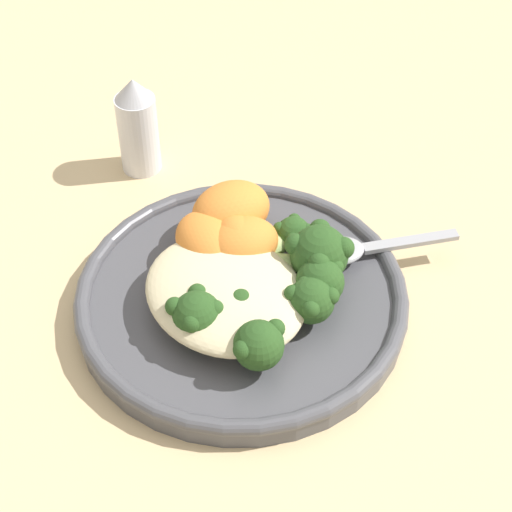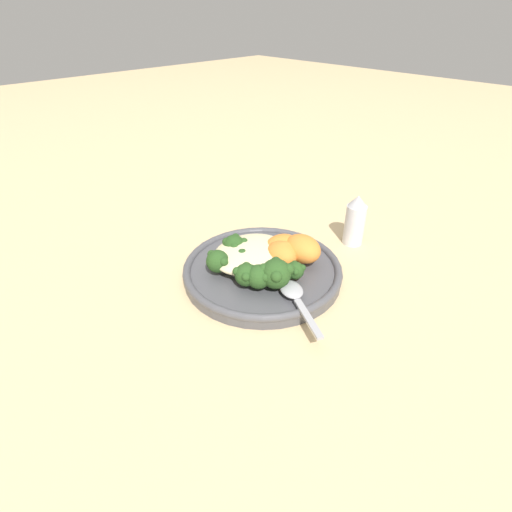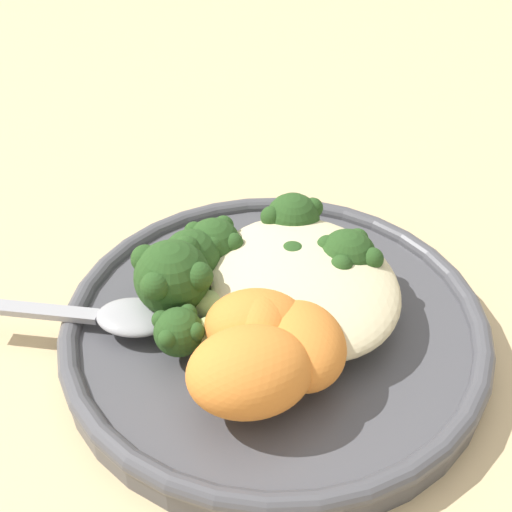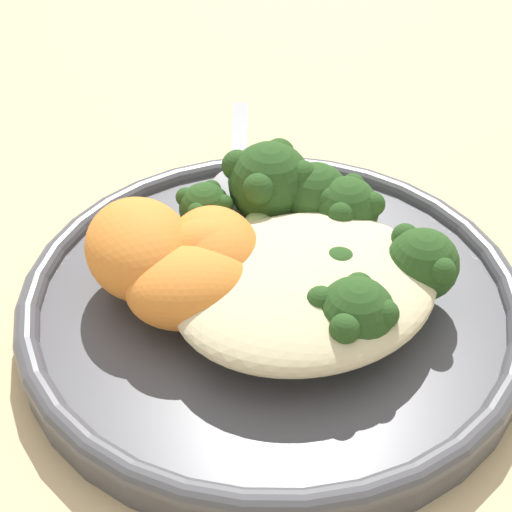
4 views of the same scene
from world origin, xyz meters
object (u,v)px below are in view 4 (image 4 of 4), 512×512
at_px(broccoli_stalk_4, 306,206).
at_px(sweet_potato_chunk_2, 213,251).
at_px(plate, 272,305).
at_px(sweet_potato_chunk_3, 189,286).
at_px(sweet_potato_chunk_0, 209,254).
at_px(broccoli_stalk_6, 216,229).
at_px(spoon, 239,178).
at_px(broccoli_stalk_5, 267,192).
at_px(broccoli_stalk_0, 323,307).
at_px(broccoli_stalk_3, 329,220).
at_px(sweet_potato_chunk_1, 139,249).
at_px(broccoli_stalk_2, 379,268).
at_px(broccoli_stalk_1, 311,280).
at_px(quinoa_mound, 301,283).

relative_size(broccoli_stalk_4, sweet_potato_chunk_2, 1.61).
relative_size(plate, sweet_potato_chunk_3, 4.24).
height_order(sweet_potato_chunk_0, sweet_potato_chunk_3, sweet_potato_chunk_0).
distance_m(broccoli_stalk_6, sweet_potato_chunk_2, 0.02).
bearing_deg(sweet_potato_chunk_0, spoon, -125.90).
bearing_deg(sweet_potato_chunk_2, broccoli_stalk_5, -147.14).
bearing_deg(plate, broccoli_stalk_0, 98.33).
height_order(broccoli_stalk_3, sweet_potato_chunk_1, sweet_potato_chunk_1).
distance_m(broccoli_stalk_2, sweet_potato_chunk_3, 0.09).
height_order(broccoli_stalk_1, sweet_potato_chunk_1, sweet_potato_chunk_1).
relative_size(sweet_potato_chunk_0, sweet_potato_chunk_1, 0.74).
bearing_deg(quinoa_mound, sweet_potato_chunk_1, -39.88).
relative_size(broccoli_stalk_5, sweet_potato_chunk_0, 1.70).
relative_size(sweet_potato_chunk_0, spoon, 0.41).
bearing_deg(sweet_potato_chunk_3, spoon, -128.36).
xyz_separation_m(plate, broccoli_stalk_6, (0.01, -0.04, 0.02)).
bearing_deg(sweet_potato_chunk_2, broccoli_stalk_2, 146.32).
relative_size(sweet_potato_chunk_1, spoon, 0.55).
distance_m(quinoa_mound, spoon, 0.10).
distance_m(broccoli_stalk_2, broccoli_stalk_3, 0.04).
xyz_separation_m(broccoli_stalk_4, sweet_potato_chunk_2, (0.06, 0.01, 0.00)).
relative_size(quinoa_mound, sweet_potato_chunk_0, 2.68).
relative_size(broccoli_stalk_2, sweet_potato_chunk_2, 1.82).
distance_m(plate, broccoli_stalk_4, 0.05).
bearing_deg(broccoli_stalk_5, broccoli_stalk_6, 143.55).
height_order(sweet_potato_chunk_2, sweet_potato_chunk_3, sweet_potato_chunk_2).
relative_size(quinoa_mound, broccoli_stalk_3, 1.33).
xyz_separation_m(quinoa_mound, broccoli_stalk_3, (-0.03, -0.03, 0.00)).
distance_m(broccoli_stalk_3, broccoli_stalk_5, 0.03).
height_order(quinoa_mound, broccoli_stalk_5, broccoli_stalk_5).
xyz_separation_m(sweet_potato_chunk_1, sweet_potato_chunk_3, (-0.01, 0.03, -0.00)).
relative_size(quinoa_mound, broccoli_stalk_1, 1.74).
xyz_separation_m(broccoli_stalk_1, broccoli_stalk_5, (-0.01, -0.06, 0.01)).
bearing_deg(broccoli_stalk_3, broccoli_stalk_5, 114.07).
bearing_deg(broccoli_stalk_6, spoon, -31.50).
bearing_deg(quinoa_mound, spoon, -100.57).
distance_m(broccoli_stalk_0, broccoli_stalk_2, 0.04).
xyz_separation_m(broccoli_stalk_1, sweet_potato_chunk_2, (0.03, -0.03, 0.01)).
xyz_separation_m(broccoli_stalk_5, sweet_potato_chunk_1, (0.07, 0.01, 0.00)).
xyz_separation_m(broccoli_stalk_1, broccoli_stalk_6, (0.02, -0.05, 0.00)).
bearing_deg(broccoli_stalk_4, sweet_potato_chunk_3, 175.64).
xyz_separation_m(plate, sweet_potato_chunk_2, (0.02, -0.02, 0.03)).
relative_size(broccoli_stalk_1, broccoli_stalk_2, 0.71).
bearing_deg(broccoli_stalk_2, broccoli_stalk_0, -132.53).
xyz_separation_m(broccoli_stalk_3, sweet_potato_chunk_1, (0.09, -0.02, 0.01)).
relative_size(quinoa_mound, spoon, 1.09).
height_order(quinoa_mound, broccoli_stalk_1, same).
distance_m(plate, broccoli_stalk_0, 0.04).
bearing_deg(quinoa_mound, plate, -68.94).
xyz_separation_m(broccoli_stalk_0, broccoli_stalk_2, (-0.04, -0.01, -0.00)).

